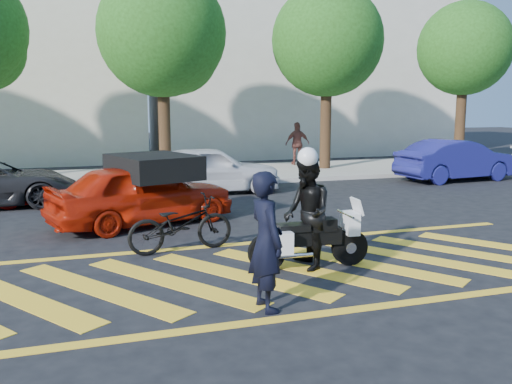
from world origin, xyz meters
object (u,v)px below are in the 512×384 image
object	(u,v)px
officer_moto	(307,213)
parked_mid_right	(210,169)
parked_right	(456,160)
officer_bike	(266,241)
police_motorcycle	(307,239)
bicycle	(181,224)
red_convertible	(142,194)

from	to	relation	value
officer_moto	parked_mid_right	bearing A→B (deg)	-177.81
parked_right	parked_mid_right	bearing A→B (deg)	84.87
officer_bike	police_motorcycle	bearing A→B (deg)	-45.29
bicycle	red_convertible	bearing A→B (deg)	1.76
police_motorcycle	red_convertible	size ratio (longest dim) A/B	0.50
officer_moto	parked_right	world-z (taller)	officer_moto
officer_moto	parked_mid_right	size ratio (longest dim) A/B	0.44
red_convertible	parked_right	xyz separation A→B (m)	(11.57, 3.88, 0.02)
bicycle	red_convertible	size ratio (longest dim) A/B	0.48
bicycle	officer_bike	bearing A→B (deg)	-177.41
officer_bike	officer_moto	distance (m)	1.97
police_motorcycle	parked_mid_right	xyz separation A→B (m)	(0.22, 8.14, 0.23)
officer_moto	red_convertible	xyz separation A→B (m)	(-2.25, 4.25, -0.22)
bicycle	parked_mid_right	xyz separation A→B (m)	(2.06, 6.46, 0.21)
red_convertible	parked_right	size ratio (longest dim) A/B	0.94
red_convertible	parked_mid_right	size ratio (longest dim) A/B	0.98
parked_right	red_convertible	bearing A→B (deg)	103.51
bicycle	police_motorcycle	xyz separation A→B (m)	(1.84, -1.69, -0.02)
officer_moto	parked_mid_right	world-z (taller)	officer_moto
officer_moto	red_convertible	world-z (taller)	officer_moto
officer_bike	police_motorcycle	size ratio (longest dim) A/B	0.89
red_convertible	officer_moto	bearing A→B (deg)	-170.99
police_motorcycle	red_convertible	bearing A→B (deg)	121.89
police_motorcycle	red_convertible	xyz separation A→B (m)	(-2.26, 4.25, 0.22)
bicycle	parked_right	xyz separation A→B (m)	(11.14, 6.44, 0.21)
parked_mid_right	bicycle	bearing A→B (deg)	165.32
parked_mid_right	parked_right	world-z (taller)	parked_right
officer_bike	bicycle	world-z (taller)	officer_bike
officer_bike	red_convertible	xyz separation A→B (m)	(-1.01, 5.78, -0.22)
red_convertible	parked_mid_right	distance (m)	4.62
officer_bike	bicycle	distance (m)	3.30
officer_moto	red_convertible	size ratio (longest dim) A/B	0.45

